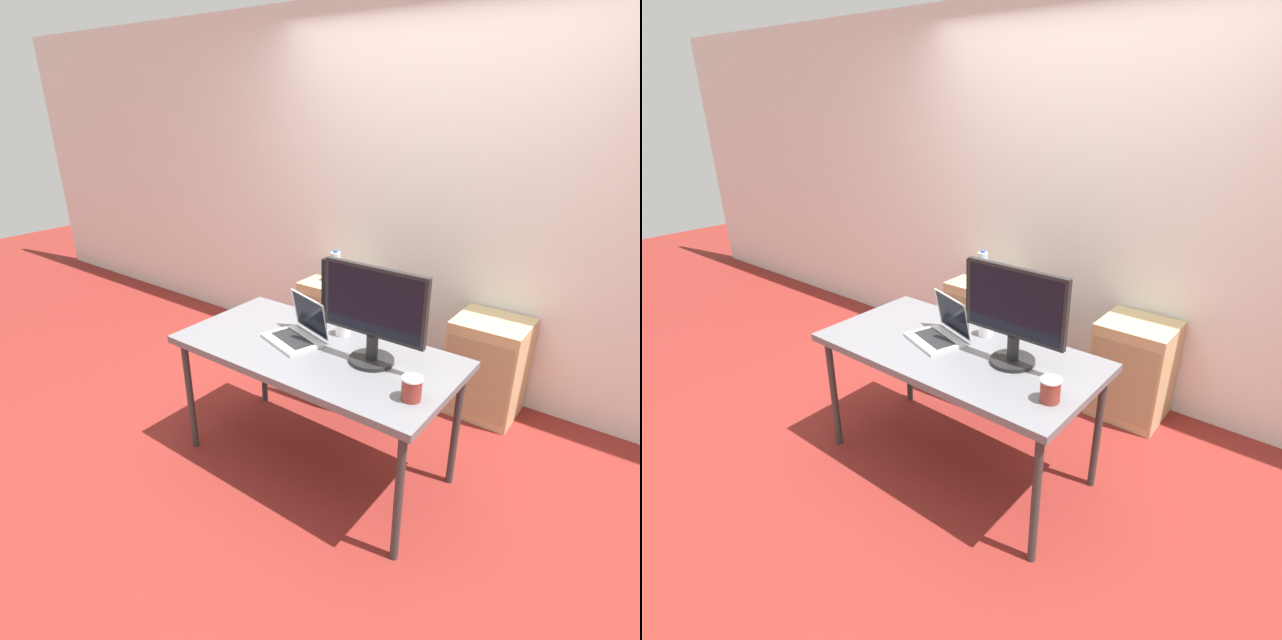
% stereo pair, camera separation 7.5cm
% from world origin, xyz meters
% --- Properties ---
extents(ground_plane, '(14.00, 14.00, 0.00)m').
position_xyz_m(ground_plane, '(0.00, 0.00, 0.00)').
color(ground_plane, maroon).
extents(wall_back, '(10.00, 0.05, 2.60)m').
position_xyz_m(wall_back, '(0.00, 1.36, 1.30)').
color(wall_back, silver).
rests_on(wall_back, ground_plane).
extents(desk, '(1.51, 0.75, 0.76)m').
position_xyz_m(desk, '(0.00, 0.00, 0.70)').
color(desk, slate).
rests_on(desk, ground_plane).
extents(office_chair, '(0.56, 0.58, 1.06)m').
position_xyz_m(office_chair, '(-0.14, 0.73, 0.39)').
color(office_chair, '#232326').
rests_on(office_chair, ground_plane).
extents(cabinet_left, '(0.46, 0.41, 0.67)m').
position_xyz_m(cabinet_left, '(-0.66, 1.12, 0.34)').
color(cabinet_left, tan).
rests_on(cabinet_left, ground_plane).
extents(cabinet_right, '(0.46, 0.41, 0.67)m').
position_xyz_m(cabinet_right, '(0.58, 1.12, 0.34)').
color(cabinet_right, tan).
rests_on(cabinet_right, ground_plane).
extents(water_bottle, '(0.08, 0.08, 0.25)m').
position_xyz_m(water_bottle, '(-0.66, 1.12, 0.79)').
color(water_bottle, silver).
rests_on(water_bottle, cabinet_left).
extents(laptop_center, '(0.37, 0.35, 0.24)m').
position_xyz_m(laptop_center, '(-0.14, 0.03, 0.81)').
color(laptop_center, silver).
rests_on(laptop_center, desk).
extents(monitor, '(0.55, 0.23, 0.50)m').
position_xyz_m(monitor, '(0.31, 0.05, 1.02)').
color(monitor, black).
rests_on(monitor, desk).
extents(coffee_cup_white, '(0.08, 0.08, 0.11)m').
position_xyz_m(coffee_cup_white, '(0.02, 0.22, 0.81)').
color(coffee_cup_white, white).
rests_on(coffee_cup_white, desk).
extents(coffee_cup_brown, '(0.09, 0.09, 0.11)m').
position_xyz_m(coffee_cup_brown, '(0.63, -0.14, 0.81)').
color(coffee_cup_brown, maroon).
rests_on(coffee_cup_brown, desk).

